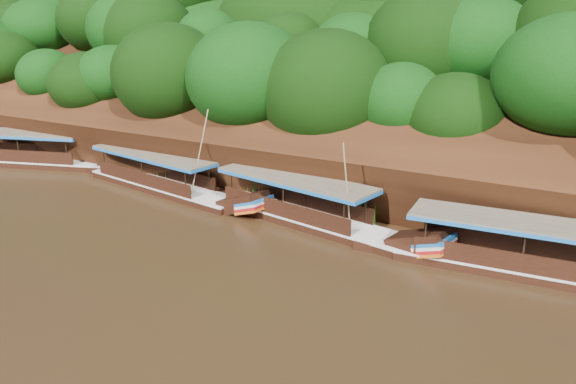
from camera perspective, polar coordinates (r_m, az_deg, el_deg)
name	(u,v)px	position (r m, az deg, el deg)	size (l,w,h in m)	color
ground	(250,283)	(24.88, -3.92, -9.19)	(160.00, 160.00, 0.00)	black
riverbank	(416,143)	(43.93, 12.83, 4.91)	(120.00, 30.06, 19.40)	black
boat_0	(561,268)	(27.59, 26.03, -6.98)	(15.45, 3.41, 5.59)	black
boat_1	(316,217)	(30.91, 2.90, -2.53)	(14.82, 4.60, 5.81)	black
boat_2	(171,185)	(37.52, -11.83, 0.72)	(15.62, 4.37, 6.35)	black
boat_3	(46,159)	(47.17, -23.35, 3.13)	(14.47, 6.67, 3.09)	black
reeds	(293,193)	(33.85, 0.55, -0.07)	(49.87, 2.42, 2.05)	#356E1B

